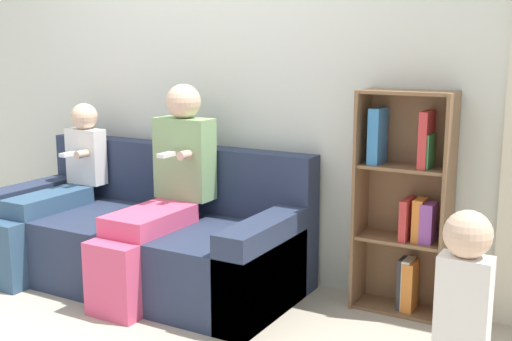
% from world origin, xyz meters
% --- Properties ---
extents(ground_plane, '(14.00, 14.00, 0.00)m').
position_xyz_m(ground_plane, '(0.00, 0.00, 0.00)').
color(ground_plane, '#B2A893').
extents(back_wall, '(10.00, 0.06, 2.55)m').
position_xyz_m(back_wall, '(0.00, 1.02, 1.27)').
color(back_wall, silver).
rests_on(back_wall, ground_plane).
extents(couch, '(1.98, 0.89, 0.82)m').
position_xyz_m(couch, '(-0.20, 0.54, 0.27)').
color(couch, '#28334C').
rests_on(couch, ground_plane).
extents(adult_seated, '(0.36, 0.84, 1.22)m').
position_xyz_m(adult_seated, '(0.01, 0.45, 0.62)').
color(adult_seated, '#DB4C75').
rests_on(adult_seated, ground_plane).
extents(child_seated, '(0.27, 0.85, 1.07)m').
position_xyz_m(child_seated, '(-0.82, 0.40, 0.53)').
color(child_seated, '#335170').
rests_on(child_seated, ground_plane).
extents(toddler_standing, '(0.20, 0.18, 0.84)m').
position_xyz_m(toddler_standing, '(1.84, -0.04, 0.47)').
color(toddler_standing, '#335170').
rests_on(toddler_standing, ground_plane).
extents(bookshelf, '(0.50, 0.24, 1.21)m').
position_xyz_m(bookshelf, '(1.34, 0.88, 0.59)').
color(bookshelf, brown).
rests_on(bookshelf, ground_plane).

